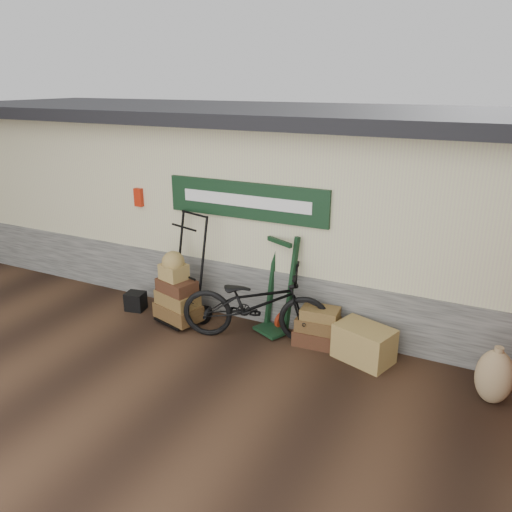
{
  "coord_description": "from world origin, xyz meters",
  "views": [
    {
      "loc": [
        3.04,
        -5.43,
        3.64
      ],
      "look_at": [
        -0.1,
        0.9,
        1.13
      ],
      "focal_mm": 35.0,
      "sensor_mm": 36.0,
      "label": 1
    }
  ],
  "objects": [
    {
      "name": "green_barrow",
      "position": [
        0.31,
        0.85,
        0.76
      ],
      "size": [
        0.69,
        0.65,
        1.52
      ],
      "primitive_type": null,
      "rotation": [
        0.0,
        0.0,
        -0.43
      ],
      "color": "black",
      "rests_on": "ground"
    },
    {
      "name": "ground",
      "position": [
        0.0,
        0.0,
        0.0
      ],
      "size": [
        80.0,
        80.0,
        0.0
      ],
      "primitive_type": "plane",
      "color": "black",
      "rests_on": "ground"
    },
    {
      "name": "porter_trolley",
      "position": [
        -1.16,
        0.58,
        0.87
      ],
      "size": [
        1.02,
        0.87,
        1.75
      ],
      "primitive_type": null,
      "rotation": [
        0.0,
        0.0,
        -0.28
      ],
      "color": "black",
      "rests_on": "ground"
    },
    {
      "name": "wicker_hamper",
      "position": [
        1.69,
        0.6,
        0.25
      ],
      "size": [
        0.87,
        0.71,
        0.49
      ],
      "primitive_type": "cube",
      "rotation": [
        0.0,
        0.0,
        -0.32
      ],
      "color": "olive",
      "rests_on": "ground"
    },
    {
      "name": "burlap_sack_left",
      "position": [
        3.31,
        0.33,
        0.35
      ],
      "size": [
        0.49,
        0.44,
        0.69
      ],
      "primitive_type": "ellipsoid",
      "rotation": [
        0.0,
        0.0,
        -0.19
      ],
      "color": "olive",
      "rests_on": "ground"
    },
    {
      "name": "black_trunk",
      "position": [
        -2.13,
        0.47,
        0.15
      ],
      "size": [
        0.35,
        0.31,
        0.3
      ],
      "primitive_type": "cube",
      "rotation": [
        0.0,
        0.0,
        0.19
      ],
      "color": "black",
      "rests_on": "ground"
    },
    {
      "name": "suitcase_stack",
      "position": [
        0.98,
        0.73,
        0.29
      ],
      "size": [
        0.69,
        0.46,
        0.58
      ],
      "primitive_type": null,
      "rotation": [
        0.0,
        0.0,
        0.07
      ],
      "color": "#392412",
      "rests_on": "ground"
    },
    {
      "name": "bicycle",
      "position": [
        0.1,
        0.47,
        0.63
      ],
      "size": [
        1.37,
        2.3,
        1.26
      ],
      "primitive_type": "imported",
      "rotation": [
        0.0,
        0.0,
        1.87
      ],
      "color": "black",
      "rests_on": "ground"
    },
    {
      "name": "station_building",
      "position": [
        -0.01,
        2.74,
        1.61
      ],
      "size": [
        14.4,
        4.1,
        3.2
      ],
      "color": "#4C4C47",
      "rests_on": "ground"
    }
  ]
}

